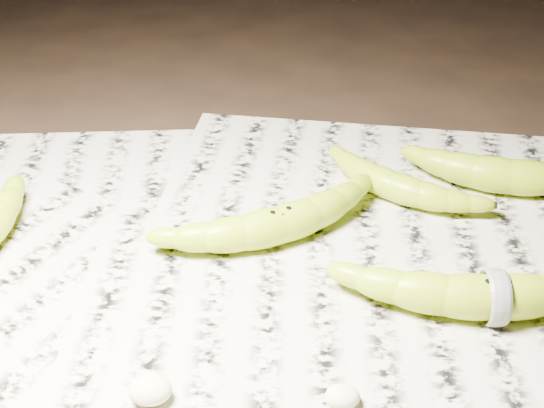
{
  "coord_description": "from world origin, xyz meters",
  "views": [
    {
      "loc": [
        0.05,
        -0.59,
        0.46
      ],
      "look_at": [
        0.03,
        0.03,
        0.05
      ],
      "focal_mm": 50.0,
      "sensor_mm": 36.0,
      "label": 1
    }
  ],
  "objects_px": {
    "banana_taped": "(495,294)",
    "banana_upper_a": "(395,183)",
    "banana_center": "(280,222)",
    "banana_upper_b": "(510,173)"
  },
  "relations": [
    {
      "from": "banana_taped",
      "to": "banana_upper_a",
      "type": "relative_size",
      "value": 1.46
    },
    {
      "from": "banana_center",
      "to": "banana_taped",
      "type": "height_order",
      "value": "banana_taped"
    },
    {
      "from": "banana_center",
      "to": "banana_upper_b",
      "type": "height_order",
      "value": "same"
    },
    {
      "from": "banana_taped",
      "to": "banana_upper_a",
      "type": "xyz_separation_m",
      "value": [
        -0.07,
        0.19,
        -0.0
      ]
    },
    {
      "from": "banana_taped",
      "to": "banana_upper_a",
      "type": "distance_m",
      "value": 0.2
    },
    {
      "from": "banana_upper_a",
      "to": "banana_upper_b",
      "type": "xyz_separation_m",
      "value": [
        0.13,
        0.02,
        0.0
      ]
    },
    {
      "from": "banana_center",
      "to": "banana_upper_a",
      "type": "xyz_separation_m",
      "value": [
        0.12,
        0.08,
        -0.0
      ]
    },
    {
      "from": "banana_taped",
      "to": "banana_upper_a",
      "type": "height_order",
      "value": "banana_taped"
    },
    {
      "from": "banana_center",
      "to": "banana_upper_a",
      "type": "distance_m",
      "value": 0.15
    },
    {
      "from": "banana_taped",
      "to": "banana_upper_b",
      "type": "relative_size",
      "value": 1.26
    }
  ]
}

